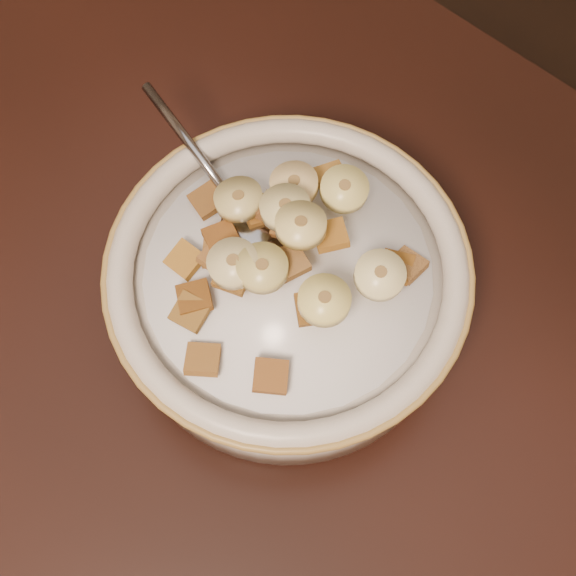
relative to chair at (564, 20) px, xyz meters
The scene contains 34 objects.
floor 0.97m from the chair, 103.10° to the right, with size 4.00×4.50×0.10m, color #422816.
chair is the anchor object (origin of this frame).
cereal_bowl 0.72m from the chair, 85.41° to the right, with size 0.22×0.22×0.05m, color #AAA49B.
milk 0.73m from the chair, 85.41° to the right, with size 0.18×0.18×0.00m, color silver.
spoon 0.72m from the chair, 88.41° to the right, with size 0.04×0.05×0.01m, color gray.
cereal_square_0 0.75m from the chair, 89.26° to the right, with size 0.02×0.02×0.01m, color brown.
cereal_square_1 0.70m from the chair, 80.30° to the right, with size 0.02×0.02×0.01m, color brown.
cereal_square_2 0.73m from the chair, 91.81° to the right, with size 0.02×0.02×0.01m, color brown.
cereal_square_3 0.74m from the chair, 85.15° to the right, with size 0.02×0.02×0.01m, color brown.
cereal_square_4 0.70m from the chair, 79.80° to the right, with size 0.02×0.02×0.01m, color olive.
cereal_square_5 0.72m from the chair, 87.76° to the right, with size 0.02×0.02×0.01m, color brown.
cereal_square_6 0.72m from the chair, 86.56° to the right, with size 0.02×0.02×0.01m, color brown.
cereal_square_7 0.72m from the chair, 87.97° to the right, with size 0.02×0.02×0.01m, color brown.
cereal_square_8 0.79m from the chair, 82.83° to the right, with size 0.02×0.02×0.01m, color brown.
cereal_square_9 0.76m from the chair, 82.84° to the right, with size 0.02×0.02×0.01m, color brown.
cereal_square_10 0.78m from the chair, 88.25° to the right, with size 0.02×0.02×0.01m, color brown.
cereal_square_11 0.72m from the chair, 84.30° to the right, with size 0.02×0.02×0.01m, color #966322.
cereal_square_12 0.75m from the chair, 88.85° to the right, with size 0.02×0.02×0.01m, color brown.
cereal_square_13 0.67m from the chair, 86.95° to the right, with size 0.02×0.02×0.01m, color brown.
cereal_square_14 0.79m from the chair, 87.94° to the right, with size 0.02×0.02×0.01m, color brown.
cereal_square_15 0.76m from the chair, 88.62° to the right, with size 0.02×0.02×0.01m, color brown.
cereal_square_16 0.72m from the chair, 88.78° to the right, with size 0.02×0.02×0.01m, color brown.
cereal_square_17 0.76m from the chair, 90.17° to the right, with size 0.02×0.02×0.01m, color #9B651D.
cereal_square_18 0.76m from the chair, 87.20° to the right, with size 0.02×0.02×0.01m, color olive.
cereal_square_19 0.80m from the chair, 85.97° to the right, with size 0.02×0.02×0.01m, color brown.
banana_slice_0 0.76m from the chair, 85.92° to the right, with size 0.03×0.03×0.01m, color #CEC071.
banana_slice_1 0.77m from the chair, 87.29° to the right, with size 0.03×0.03×0.01m, color beige.
banana_slice_2 0.73m from the chair, 86.97° to the right, with size 0.03×0.03×0.01m, color beige.
banana_slice_3 0.70m from the chair, 87.98° to the right, with size 0.03×0.03×0.01m, color #FFDD91.
banana_slice_4 0.69m from the chair, 85.29° to the right, with size 0.03×0.03×0.01m, color #E6D676.
banana_slice_5 0.76m from the chair, 82.36° to the right, with size 0.03×0.03×0.01m, color #F4E878.
banana_slice_6 0.73m from the chair, 89.86° to the right, with size 0.03×0.03×0.01m, color #C9BB61.
banana_slice_7 0.72m from the chair, 80.70° to the right, with size 0.03×0.03×0.01m, color #F7EE9B.
banana_slice_8 0.74m from the chair, 85.55° to the right, with size 0.03×0.03×0.01m, color #D2C67F.
Camera 1 is at (0.36, -0.01, 1.22)m, focal length 45.00 mm.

